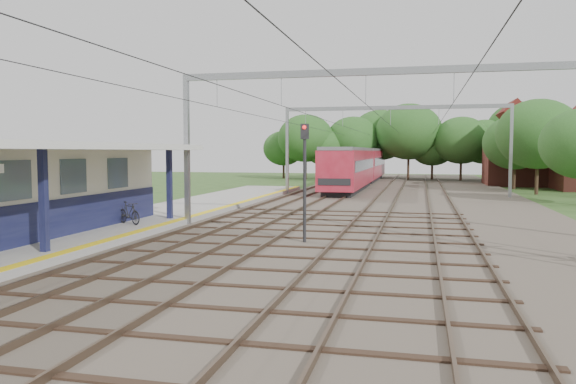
# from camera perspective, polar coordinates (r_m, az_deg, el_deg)

# --- Properties ---
(ground) EXTENTS (160.00, 160.00, 0.00)m
(ground) POSITION_cam_1_polar(r_m,az_deg,el_deg) (11.26, -17.37, -14.05)
(ground) COLOR #2D4C1E
(ground) RESTS_ON ground
(ballast_bed) EXTENTS (18.00, 90.00, 0.10)m
(ballast_bed) POSITION_cam_1_polar(r_m,az_deg,el_deg) (39.36, 11.05, -0.94)
(ballast_bed) COLOR #473D33
(ballast_bed) RESTS_ON ground
(platform) EXTENTS (5.00, 52.00, 0.35)m
(platform) POSITION_cam_1_polar(r_m,az_deg,el_deg) (26.79, -15.91, -3.11)
(platform) COLOR gray
(platform) RESTS_ON ground
(yellow_stripe) EXTENTS (0.45, 52.00, 0.01)m
(yellow_stripe) POSITION_cam_1_polar(r_m,az_deg,el_deg) (25.75, -11.54, -2.92)
(yellow_stripe) COLOR yellow
(yellow_stripe) RESTS_ON platform
(rail_tracks) EXTENTS (11.80, 88.00, 0.15)m
(rail_tracks) POSITION_cam_1_polar(r_m,az_deg,el_deg) (39.52, 7.43, -0.70)
(rail_tracks) COLOR brown
(rail_tracks) RESTS_ON ballast_bed
(catenary_system) EXTENTS (17.22, 88.00, 7.00)m
(catenary_system) POSITION_cam_1_polar(r_m,az_deg,el_deg) (34.59, 9.83, 7.44)
(catenary_system) COLOR gray
(catenary_system) RESTS_ON ground
(tree_band) EXTENTS (31.72, 30.88, 8.82)m
(tree_band) POSITION_cam_1_polar(r_m,az_deg,el_deg) (66.34, 11.91, 5.29)
(tree_band) COLOR #382619
(tree_band) RESTS_ON ground
(house_far) EXTENTS (8.00, 6.12, 8.66)m
(house_far) POSITION_cam_1_polar(r_m,az_deg,el_deg) (62.07, 23.08, 3.58)
(house_far) COLOR brown
(house_far) RESTS_ON ground
(bicycle) EXTENTS (1.64, 1.19, 0.98)m
(bicycle) POSITION_cam_1_polar(r_m,az_deg,el_deg) (25.13, -15.85, -2.06)
(bicycle) COLOR black
(bicycle) RESTS_ON platform
(train) EXTENTS (2.83, 35.20, 3.72)m
(train) POSITION_cam_1_polar(r_m,az_deg,el_deg) (57.84, 7.34, 2.71)
(train) COLOR black
(train) RESTS_ON ballast_bed
(signal_post) EXTENTS (0.33, 0.29, 4.50)m
(signal_post) POSITION_cam_1_polar(r_m,az_deg,el_deg) (20.75, 1.71, 2.44)
(signal_post) COLOR black
(signal_post) RESTS_ON ground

